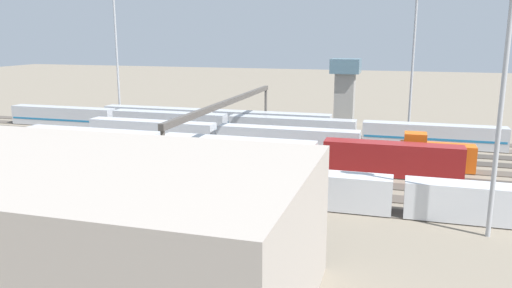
% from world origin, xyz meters
% --- Properties ---
extents(ground_plane, '(400.00, 400.00, 0.00)m').
position_xyz_m(ground_plane, '(0.00, 0.00, 0.00)').
color(ground_plane, '#756B5B').
extents(track_bed_0, '(140.00, 2.80, 0.12)m').
position_xyz_m(track_bed_0, '(0.00, -20.00, 0.06)').
color(track_bed_0, '#4C443D').
rests_on(track_bed_0, ground_plane).
extents(track_bed_1, '(140.00, 2.80, 0.12)m').
position_xyz_m(track_bed_1, '(0.00, -15.00, 0.06)').
color(track_bed_1, '#4C443D').
rests_on(track_bed_1, ground_plane).
extents(track_bed_2, '(140.00, 2.80, 0.12)m').
position_xyz_m(track_bed_2, '(0.00, -10.00, 0.06)').
color(track_bed_2, '#3D3833').
rests_on(track_bed_2, ground_plane).
extents(track_bed_3, '(140.00, 2.80, 0.12)m').
position_xyz_m(track_bed_3, '(0.00, -5.00, 0.06)').
color(track_bed_3, '#3D3833').
rests_on(track_bed_3, ground_plane).
extents(track_bed_4, '(140.00, 2.80, 0.12)m').
position_xyz_m(track_bed_4, '(0.00, 0.00, 0.06)').
color(track_bed_4, '#4C443D').
rests_on(track_bed_4, ground_plane).
extents(track_bed_5, '(140.00, 2.80, 0.12)m').
position_xyz_m(track_bed_5, '(0.00, 5.00, 0.06)').
color(track_bed_5, '#3D3833').
rests_on(track_bed_5, ground_plane).
extents(track_bed_6, '(140.00, 2.80, 0.12)m').
position_xyz_m(track_bed_6, '(0.00, 10.00, 0.06)').
color(track_bed_6, '#4C443D').
rests_on(track_bed_6, ground_plane).
extents(track_bed_7, '(140.00, 2.80, 0.12)m').
position_xyz_m(track_bed_7, '(0.00, 15.00, 0.06)').
color(track_bed_7, '#4C443D').
rests_on(track_bed_7, ground_plane).
extents(track_bed_8, '(140.00, 2.80, 0.12)m').
position_xyz_m(track_bed_8, '(0.00, 20.00, 0.06)').
color(track_bed_8, '#4C443D').
rests_on(track_bed_8, ground_plane).
extents(train_on_track_0, '(47.20, 3.06, 3.80)m').
position_xyz_m(train_on_track_0, '(8.21, -20.00, 1.99)').
color(train_on_track_0, '#B7BABF').
rests_on(train_on_track_0, ground_plane).
extents(train_on_track_1, '(95.60, 3.06, 3.80)m').
position_xyz_m(train_on_track_1, '(3.12, -15.00, 1.98)').
color(train_on_track_1, '#B7BABF').
rests_on(train_on_track_1, ground_plane).
extents(train_on_track_3, '(47.20, 3.00, 3.80)m').
position_xyz_m(train_on_track_3, '(1.59, -5.00, 2.02)').
color(train_on_track_3, silver).
rests_on(train_on_track_3, ground_plane).
extents(train_on_track_4, '(10.00, 3.00, 5.00)m').
position_xyz_m(train_on_track_4, '(-32.73, 0.00, 2.16)').
color(train_on_track_4, '#D85914').
rests_on(train_on_track_4, ground_plane).
extents(train_on_track_5, '(66.40, 3.06, 4.40)m').
position_xyz_m(train_on_track_5, '(-3.17, 5.00, 2.08)').
color(train_on_track_5, maroon).
rests_on(train_on_track_5, ground_plane).
extents(train_on_track_8, '(71.40, 3.00, 3.80)m').
position_xyz_m(train_on_track_8, '(-16.02, 20.00, 2.02)').
color(train_on_track_8, silver).
rests_on(train_on_track_8, ground_plane).
extents(light_mast_0, '(2.80, 0.70, 26.42)m').
position_xyz_m(light_mast_0, '(-29.32, -23.41, 16.91)').
color(light_mast_0, '#9EA0A5').
rests_on(light_mast_0, ground_plane).
extents(light_mast_1, '(2.80, 0.70, 23.35)m').
position_xyz_m(light_mast_1, '(-36.41, 23.67, 15.21)').
color(light_mast_1, '#9EA0A5').
rests_on(light_mast_1, ground_plane).
extents(light_mast_2, '(2.80, 0.70, 28.10)m').
position_xyz_m(light_mast_2, '(31.30, -23.73, 17.82)').
color(light_mast_2, '#9EA0A5').
rests_on(light_mast_2, ground_plane).
extents(signal_gantry, '(0.70, 45.00, 8.80)m').
position_xyz_m(signal_gantry, '(-2.23, 0.00, 7.80)').
color(signal_gantry, '#4C4742').
rests_on(signal_gantry, ground_plane).
extents(control_tower, '(6.00, 6.00, 13.64)m').
position_xyz_m(control_tower, '(-16.16, -34.47, 7.97)').
color(control_tower, gray).
rests_on(control_tower, ground_plane).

